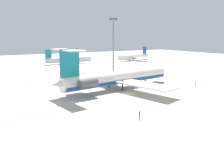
# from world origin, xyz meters

# --- Properties ---
(ground) EXTENTS (327.96, 327.96, 0.00)m
(ground) POSITION_xyz_m (0.00, 0.00, 0.00)
(ground) COLOR #B7B5AD
(main_jetliner) EXTENTS (43.80, 38.76, 12.76)m
(main_jetliner) POSITION_xyz_m (0.44, 6.94, 3.48)
(main_jetliner) COLOR silver
(main_jetliner) RESTS_ON ground
(airliner_mid_left) EXTENTS (28.79, 28.50, 8.60)m
(airliner_mid_left) POSITION_xyz_m (13.35, 78.44, 2.53)
(airliner_mid_left) COLOR silver
(airliner_mid_left) RESTS_ON ground
(airliner_mid_right) EXTENTS (29.06, 28.96, 8.73)m
(airliner_mid_right) POSITION_xyz_m (55.97, 74.09, 2.57)
(airliner_mid_right) COLOR silver
(airliner_mid_right) RESTS_ON ground
(ground_crew_near_nose) EXTENTS (0.38, 0.27, 1.67)m
(ground_crew_near_nose) POSITION_xyz_m (-9.11, 29.60, 1.06)
(ground_crew_near_nose) COLOR black
(ground_crew_near_nose) RESTS_ON ground
(ground_crew_near_tail) EXTENTS (0.28, 0.43, 1.73)m
(ground_crew_near_tail) POSITION_xyz_m (-9.75, -18.09, 1.10)
(ground_crew_near_tail) COLOR black
(ground_crew_near_tail) RESTS_ON ground
(ground_crew_portside) EXTENTS (0.27, 0.43, 1.68)m
(ground_crew_portside) POSITION_xyz_m (25.94, -2.01, 1.06)
(ground_crew_portside) COLOR black
(ground_crew_portside) RESTS_ON ground
(safety_cone_nose) EXTENTS (0.40, 0.40, 0.55)m
(safety_cone_nose) POSITION_xyz_m (-21.51, 26.31, 0.28)
(safety_cone_nose) COLOR #EA590F
(safety_cone_nose) RESTS_ON ground
(safety_cone_wingtip) EXTENTS (0.40, 0.40, 0.55)m
(safety_cone_wingtip) POSITION_xyz_m (19.84, 30.42, 0.28)
(safety_cone_wingtip) COLOR #EA590F
(safety_cone_wingtip) RESTS_ON ground
(taxiway_centreline) EXTENTS (97.01, 15.77, 0.01)m
(taxiway_centreline) POSITION_xyz_m (1.66, -1.48, 0.00)
(taxiway_centreline) COLOR gold
(taxiway_centreline) RESTS_ON ground
(light_mast) EXTENTS (4.00, 0.70, 24.25)m
(light_mast) POSITION_xyz_m (21.25, 42.25, 13.33)
(light_mast) COLOR slate
(light_mast) RESTS_ON ground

